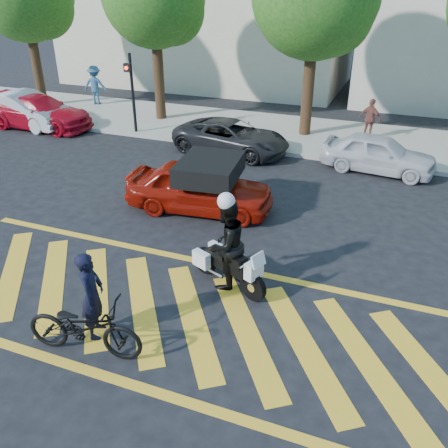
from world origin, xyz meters
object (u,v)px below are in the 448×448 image
(parked_far_left, at_px, (26,110))
(parked_mid_left, at_px, (231,137))
(officer_bike, at_px, (92,295))
(parked_mid_right, at_px, (379,154))
(police_motorcycle, at_px, (227,265))
(bicycle, at_px, (84,327))
(officer_moto, at_px, (226,244))
(parked_left, at_px, (39,112))
(red_convertible, at_px, (200,187))

(parked_far_left, distance_m, parked_mid_left, 9.39)
(officer_bike, height_order, parked_mid_right, officer_bike)
(police_motorcycle, height_order, parked_mid_right, parked_mid_right)
(bicycle, xyz_separation_m, officer_moto, (1.54, 2.78, 0.44))
(parked_far_left, bearing_deg, parked_mid_left, -82.68)
(bicycle, xyz_separation_m, parked_far_left, (-10.67, 10.71, 0.17))
(parked_left, bearing_deg, red_convertible, -116.72)
(bicycle, height_order, officer_moto, officer_moto)
(bicycle, bearing_deg, police_motorcycle, -37.31)
(police_motorcycle, height_order, parked_left, parked_left)
(officer_moto, distance_m, red_convertible, 3.69)
(red_convertible, xyz_separation_m, parked_mid_right, (4.33, 4.79, -0.06))
(parked_far_left, bearing_deg, parked_mid_right, -82.76)
(officer_bike, bearing_deg, bicycle, 174.34)
(officer_moto, height_order, parked_far_left, officer_moto)
(police_motorcycle, distance_m, officer_moto, 0.51)
(officer_moto, bearing_deg, parked_mid_left, -137.04)
(officer_bike, relative_size, officer_moto, 0.87)
(bicycle, distance_m, parked_mid_right, 11.38)
(bicycle, relative_size, parked_far_left, 0.48)
(officer_bike, bearing_deg, parked_left, 23.59)
(parked_mid_left, relative_size, parked_mid_right, 1.16)
(parked_far_left, bearing_deg, police_motorcycle, -115.61)
(officer_moto, bearing_deg, parked_far_left, -99.64)
(officer_bike, xyz_separation_m, parked_mid_left, (-1.16, 10.24, -0.27))
(officer_moto, relative_size, parked_left, 0.42)
(officer_moto, bearing_deg, police_motorcycle, 151.90)
(bicycle, height_order, parked_mid_left, parked_mid_left)
(officer_bike, height_order, bicycle, officer_bike)
(officer_bike, bearing_deg, red_convertible, -17.18)
(red_convertible, relative_size, parked_mid_left, 0.95)
(officer_bike, relative_size, police_motorcycle, 0.90)
(officer_moto, relative_size, red_convertible, 0.49)
(bicycle, bearing_deg, officer_bike, 6.42)
(parked_mid_right, bearing_deg, parked_mid_left, 96.39)
(red_convertible, distance_m, parked_mid_left, 4.89)
(parked_left, xyz_separation_m, parked_mid_left, (8.69, 0.00, -0.09))
(parked_mid_left, bearing_deg, parked_far_left, 97.00)
(police_motorcycle, relative_size, parked_left, 0.41)
(police_motorcycle, xyz_separation_m, parked_far_left, (-12.22, 7.92, 0.23))
(bicycle, relative_size, parked_left, 0.45)
(officer_moto, distance_m, parked_far_left, 14.56)
(bicycle, height_order, red_convertible, red_convertible)
(police_motorcycle, height_order, parked_far_left, parked_far_left)
(officer_moto, relative_size, parked_mid_left, 0.46)
(red_convertible, bearing_deg, parked_mid_right, -48.53)
(officer_moto, height_order, parked_left, officer_moto)
(red_convertible, xyz_separation_m, parked_mid_left, (-0.86, 4.81, -0.10))
(parked_mid_left, bearing_deg, police_motorcycle, -153.27)
(police_motorcycle, height_order, parked_mid_left, parked_mid_left)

